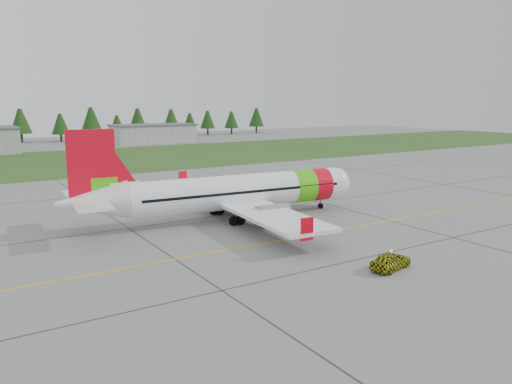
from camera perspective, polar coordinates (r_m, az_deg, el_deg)
ground at (r=43.71m, az=13.78°, el=-6.99°), size 320.00×320.00×0.00m
aircraft at (r=54.54m, az=-2.45°, el=-0.04°), size 33.71×31.16×10.21m
follow_me_car at (r=39.84m, az=15.23°, el=-5.76°), size 1.68×1.87×4.02m
grass_strip at (r=115.48m, az=-16.91°, el=3.62°), size 320.00×50.00×0.03m
taxi_guideline at (r=49.33m, az=7.08°, el=-4.74°), size 120.00×0.25×0.02m
hangar_east at (r=157.11m, az=-11.70°, el=6.51°), size 24.00×12.00×5.20m
treeline at (r=169.60m, az=-22.15°, el=7.05°), size 160.00×8.00×10.00m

